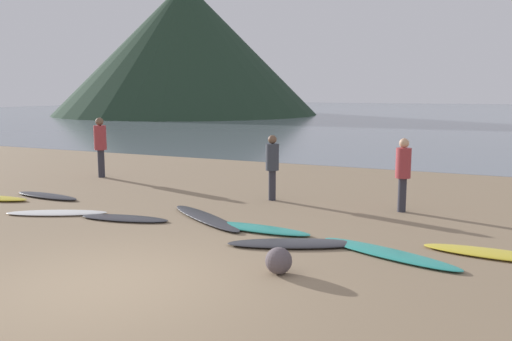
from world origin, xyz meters
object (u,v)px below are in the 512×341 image
at_px(surfboard_4, 205,218).
at_px(surfboard_6, 295,243).
at_px(surfboard_5, 257,228).
at_px(surfboard_7, 388,253).
at_px(surfboard_3, 124,218).
at_px(surfboard_8, 498,254).
at_px(surfboard_2, 57,213).
at_px(person_1, 403,169).
at_px(person_0, 100,142).
at_px(beach_rock_near, 279,261).
at_px(surfboard_1, 47,196).
at_px(person_2, 272,162).

distance_m(surfboard_4, surfboard_6, 2.51).
distance_m(surfboard_5, surfboard_7, 2.59).
bearing_deg(surfboard_5, surfboard_3, -170.35).
bearing_deg(surfboard_7, surfboard_8, 43.36).
height_order(surfboard_2, surfboard_7, surfboard_7).
height_order(surfboard_5, surfboard_6, same).
height_order(surfboard_3, person_1, person_1).
distance_m(surfboard_7, person_0, 10.44).
height_order(surfboard_6, beach_rock_near, beach_rock_near).
bearing_deg(beach_rock_near, surfboard_5, 122.05).
bearing_deg(surfboard_6, surfboard_1, 144.57).
xyz_separation_m(surfboard_5, person_2, (-0.87, 2.73, 0.88)).
xyz_separation_m(person_2, beach_rock_near, (2.16, -4.79, -0.73)).
relative_size(surfboard_2, beach_rock_near, 5.48).
distance_m(surfboard_2, beach_rock_near, 5.93).
height_order(surfboard_4, beach_rock_near, beach_rock_near).
relative_size(person_0, person_1, 1.13).
height_order(surfboard_2, person_2, person_2).
bearing_deg(surfboard_7, surfboard_3, -161.58).
bearing_deg(surfboard_2, person_2, 16.69).
bearing_deg(surfboard_6, surfboard_5, 122.46).
height_order(surfboard_3, beach_rock_near, beach_rock_near).
height_order(surfboard_4, surfboard_7, surfboard_4).
bearing_deg(person_2, surfboard_4, 65.46).
bearing_deg(surfboard_6, surfboard_2, 154.47).
distance_m(surfboard_7, surfboard_8, 1.74).
bearing_deg(surfboard_7, surfboard_6, -155.61).
height_order(surfboard_2, person_1, person_1).
bearing_deg(surfboard_7, surfboard_2, -159.54).
bearing_deg(surfboard_2, person_1, 0.76).
distance_m(surfboard_2, surfboard_4, 3.26).
bearing_deg(surfboard_4, person_2, 112.47).
distance_m(surfboard_5, person_0, 7.95).
xyz_separation_m(surfboard_4, person_1, (3.50, 2.44, 0.90)).
bearing_deg(surfboard_8, person_2, 155.58).
distance_m(surfboard_3, surfboard_7, 5.35).
height_order(surfboard_6, person_2, person_2).
distance_m(surfboard_2, surfboard_8, 8.61).
xyz_separation_m(surfboard_2, surfboard_3, (1.63, 0.20, 0.00)).
height_order(surfboard_1, surfboard_2, surfboard_1).
height_order(surfboard_7, surfboard_8, surfboard_7).
xyz_separation_m(surfboard_2, person_1, (6.63, 3.35, 0.91)).
relative_size(surfboard_7, person_0, 1.37).
relative_size(surfboard_3, person_2, 1.22).
bearing_deg(surfboard_3, surfboard_2, 176.72).
xyz_separation_m(surfboard_3, surfboard_5, (2.82, 0.37, 0.01)).
distance_m(surfboard_1, person_2, 5.63).
bearing_deg(surfboard_1, surfboard_5, -2.23).
distance_m(surfboard_1, surfboard_4, 4.73).
bearing_deg(person_1, person_0, 135.22).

